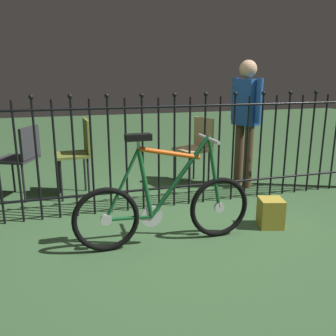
{
  "coord_description": "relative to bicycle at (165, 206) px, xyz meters",
  "views": [
    {
      "loc": [
        -1.05,
        -2.78,
        1.36
      ],
      "look_at": [
        -0.13,
        0.2,
        0.55
      ],
      "focal_mm": 38.28,
      "sensor_mm": 36.0,
      "label": 1
    }
  ],
  "objects": [
    {
      "name": "bicycle",
      "position": [
        0.0,
        0.0,
        0.0
      ],
      "size": [
        1.49,
        0.4,
        0.93
      ],
      "color": "black",
      "rests_on": "ground"
    },
    {
      "name": "display_crate",
      "position": [
        1.03,
        0.04,
        -0.19
      ],
      "size": [
        0.26,
        0.26,
        0.27
      ],
      "primitive_type": "cube",
      "rotation": [
        0.0,
        0.0,
        -0.28
      ],
      "color": "#B29933",
      "rests_on": "ground"
    },
    {
      "name": "person_visitor",
      "position": [
        1.4,
        1.27,
        0.58
      ],
      "size": [
        0.26,
        0.46,
        1.54
      ],
      "color": "#4C3823",
      "rests_on": "ground"
    },
    {
      "name": "chair_olive",
      "position": [
        -0.58,
        1.47,
        0.22
      ],
      "size": [
        0.4,
        0.39,
        0.88
      ],
      "color": "black",
      "rests_on": "ground"
    },
    {
      "name": "iron_fence",
      "position": [
        0.23,
        0.83,
        0.3
      ],
      "size": [
        4.62,
        0.07,
        1.26
      ],
      "color": "black",
      "rests_on": "ground"
    },
    {
      "name": "ground_plane",
      "position": [
        0.27,
        0.15,
        -0.33
      ],
      "size": [
        20.0,
        20.0,
        0.0
      ],
      "primitive_type": "plane",
      "color": "#375B34"
    },
    {
      "name": "chair_tan",
      "position": [
        0.89,
        1.54,
        0.19
      ],
      "size": [
        0.48,
        0.48,
        0.84
      ],
      "color": "black",
      "rests_on": "ground"
    },
    {
      "name": "chair_charcoal",
      "position": [
        -1.2,
        1.57,
        0.18
      ],
      "size": [
        0.53,
        0.53,
        0.82
      ],
      "color": "black",
      "rests_on": "ground"
    }
  ]
}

